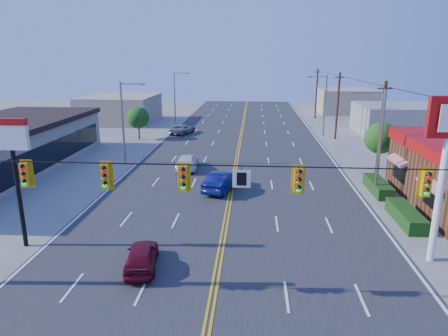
# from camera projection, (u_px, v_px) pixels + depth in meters

# --- Properties ---
(ground) EXTENTS (160.00, 160.00, 0.00)m
(ground) POSITION_uv_depth(u_px,v_px,m) (213.00, 295.00, 17.84)
(ground) COLOR gray
(ground) RESTS_ON ground
(road) EXTENTS (20.00, 120.00, 0.06)m
(road) POSITION_uv_depth(u_px,v_px,m) (235.00, 171.00, 37.04)
(road) COLOR #2D2D30
(road) RESTS_ON ground
(signal_span) EXTENTS (24.32, 0.34, 9.00)m
(signal_span) POSITION_uv_depth(u_px,v_px,m) (210.00, 191.00, 16.53)
(signal_span) COLOR #47301E
(signal_span) RESTS_ON ground
(kfc_pylon) EXTENTS (2.20, 0.36, 8.50)m
(kfc_pylon) POSITION_uv_depth(u_px,v_px,m) (447.00, 147.00, 19.27)
(kfc_pylon) COLOR white
(kfc_pylon) RESTS_ON ground
(pizza_hut_sign) EXTENTS (1.90, 0.30, 6.85)m
(pizza_hut_sign) POSITION_uv_depth(u_px,v_px,m) (13.00, 156.00, 21.07)
(pizza_hut_sign) COLOR black
(pizza_hut_sign) RESTS_ON ground
(streetlight_se) EXTENTS (2.55, 0.25, 8.00)m
(streetlight_se) POSITION_uv_depth(u_px,v_px,m) (378.00, 138.00, 29.30)
(streetlight_se) COLOR gray
(streetlight_se) RESTS_ON ground
(streetlight_ne) EXTENTS (2.55, 0.25, 8.00)m
(streetlight_ne) POSITION_uv_depth(u_px,v_px,m) (324.00, 102.00, 52.35)
(streetlight_ne) COLOR gray
(streetlight_ne) RESTS_ON ground
(streetlight_sw) EXTENTS (2.55, 0.25, 8.00)m
(streetlight_sw) POSITION_uv_depth(u_px,v_px,m) (125.00, 118.00, 38.53)
(streetlight_sw) COLOR gray
(streetlight_sw) RESTS_ON ground
(streetlight_nw) EXTENTS (2.55, 0.25, 8.00)m
(streetlight_nw) POSITION_uv_depth(u_px,v_px,m) (176.00, 94.00, 63.50)
(streetlight_nw) COLOR gray
(streetlight_nw) RESTS_ON ground
(utility_pole_near) EXTENTS (0.28, 0.28, 8.40)m
(utility_pole_near) POSITION_uv_depth(u_px,v_px,m) (381.00, 132.00, 33.12)
(utility_pole_near) COLOR #47301E
(utility_pole_near) RESTS_ON ground
(utility_pole_mid) EXTENTS (0.28, 0.28, 8.40)m
(utility_pole_mid) POSITION_uv_depth(u_px,v_px,m) (337.00, 106.00, 50.41)
(utility_pole_mid) COLOR #47301E
(utility_pole_mid) RESTS_ON ground
(utility_pole_far) EXTENTS (0.28, 0.28, 8.40)m
(utility_pole_far) POSITION_uv_depth(u_px,v_px,m) (316.00, 94.00, 67.70)
(utility_pole_far) COLOR #47301E
(utility_pole_far) RESTS_ON ground
(tree_kfc_rear) EXTENTS (2.94, 2.94, 4.41)m
(tree_kfc_rear) POSITION_uv_depth(u_px,v_px,m) (380.00, 138.00, 37.21)
(tree_kfc_rear) COLOR #47301E
(tree_kfc_rear) RESTS_ON ground
(tree_west) EXTENTS (2.80, 2.80, 4.20)m
(tree_west) POSITION_uv_depth(u_px,v_px,m) (138.00, 118.00, 50.67)
(tree_west) COLOR #47301E
(tree_west) RESTS_ON ground
(bld_east_mid) EXTENTS (12.00, 10.00, 4.00)m
(bld_east_mid) POSITION_uv_depth(u_px,v_px,m) (404.00, 120.00, 54.15)
(bld_east_mid) COLOR gray
(bld_east_mid) RESTS_ON ground
(bld_west_far) EXTENTS (11.00, 12.00, 4.20)m
(bld_west_far) POSITION_uv_depth(u_px,v_px,m) (120.00, 109.00, 64.81)
(bld_west_far) COLOR tan
(bld_west_far) RESTS_ON ground
(bld_east_far) EXTENTS (10.00, 10.00, 4.40)m
(bld_east_far) POSITION_uv_depth(u_px,v_px,m) (346.00, 101.00, 75.44)
(bld_east_far) COLOR tan
(bld_east_far) RESTS_ON ground
(car_magenta) EXTENTS (2.02, 3.85, 1.25)m
(car_magenta) POSITION_uv_depth(u_px,v_px,m) (142.00, 257.00, 19.86)
(car_magenta) COLOR maroon
(car_magenta) RESTS_ON ground
(car_blue) EXTENTS (3.02, 4.95, 1.54)m
(car_blue) POSITION_uv_depth(u_px,v_px,m) (223.00, 181.00, 31.46)
(car_blue) COLOR #0E1255
(car_blue) RESTS_ON ground
(car_white) EXTENTS (2.13, 4.72, 1.34)m
(car_white) POSITION_uv_depth(u_px,v_px,m) (187.00, 162.00, 37.54)
(car_white) COLOR white
(car_white) RESTS_ON ground
(car_silver) EXTENTS (3.41, 5.12, 1.31)m
(car_silver) POSITION_uv_depth(u_px,v_px,m) (182.00, 129.00, 54.78)
(car_silver) COLOR gray
(car_silver) RESTS_ON ground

